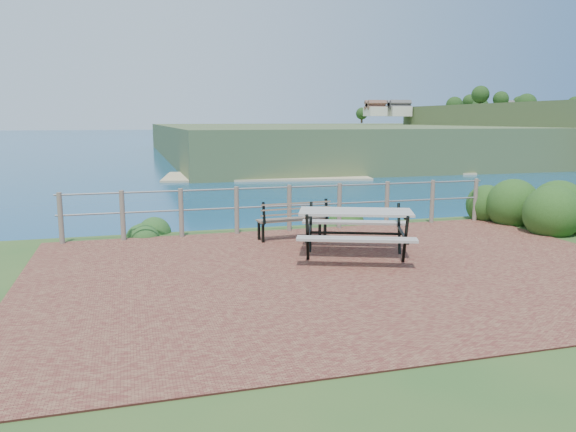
# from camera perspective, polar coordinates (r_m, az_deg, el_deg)

# --- Properties ---
(ground) EXTENTS (10.00, 7.00, 0.12)m
(ground) POSITION_cam_1_polar(r_m,az_deg,el_deg) (9.07, 6.02, -5.60)
(ground) COLOR brown
(ground) RESTS_ON ground
(ocean) EXTENTS (1200.00, 1200.00, 0.00)m
(ocean) POSITION_cam_1_polar(r_m,az_deg,el_deg) (208.15, -15.18, 8.80)
(ocean) COLOR #145D7B
(ocean) RESTS_ON ground
(safety_railing) EXTENTS (9.40, 0.10, 1.00)m
(safety_railing) POSITION_cam_1_polar(r_m,az_deg,el_deg) (12.06, 0.14, 1.08)
(safety_railing) COLOR #6B5B4C
(safety_railing) RESTS_ON ground
(distant_bay) EXTENTS (290.00, 232.36, 24.00)m
(distant_bay) POSITION_cam_1_polar(r_m,az_deg,el_deg) (274.81, 24.28, 8.13)
(distant_bay) COLOR #45562B
(distant_bay) RESTS_ON ground
(picnic_table) EXTENTS (2.10, 1.59, 0.82)m
(picnic_table) POSITION_cam_1_polar(r_m,az_deg,el_deg) (9.85, 6.85, -1.27)
(picnic_table) COLOR gray
(picnic_table) RESTS_ON ground
(park_bench) EXTENTS (1.46, 0.47, 0.81)m
(park_bench) POSITION_cam_1_polar(r_m,az_deg,el_deg) (11.26, 0.44, 0.27)
(park_bench) COLOR brown
(park_bench) RESTS_ON ground
(shrub_right_front) EXTENTS (1.26, 1.26, 1.79)m
(shrub_right_front) POSITION_cam_1_polar(r_m,az_deg,el_deg) (13.63, 24.95, -1.28)
(shrub_right_front) COLOR #1C3C12
(shrub_right_front) RESTS_ON ground
(shrub_right_edge) EXTENTS (1.24, 1.24, 1.76)m
(shrub_right_edge) POSITION_cam_1_polar(r_m,az_deg,el_deg) (14.45, 21.00, -0.43)
(shrub_right_edge) COLOR #1C3C12
(shrub_right_edge) RESTS_ON ground
(shrub_lip_west) EXTENTS (0.76, 0.76, 0.49)m
(shrub_lip_west) POSITION_cam_1_polar(r_m,az_deg,el_deg) (12.24, -13.80, -1.80)
(shrub_lip_west) COLOR #1E4F1D
(shrub_lip_west) RESTS_ON ground
(shrub_lip_east) EXTENTS (0.71, 0.71, 0.43)m
(shrub_lip_east) POSITION_cam_1_polar(r_m,az_deg,el_deg) (13.59, 6.24, -0.44)
(shrub_lip_east) COLOR #1C3C12
(shrub_lip_east) RESTS_ON ground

